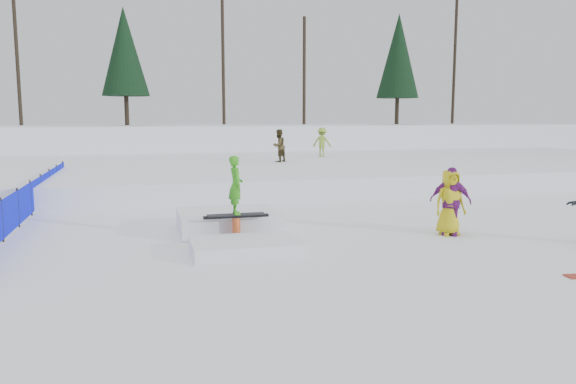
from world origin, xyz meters
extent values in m
plane|color=white|center=(0.00, 0.00, 0.00)|extent=(120.00, 120.00, 0.00)
cube|color=white|center=(0.00, 30.00, 1.20)|extent=(60.00, 14.00, 2.40)
cube|color=white|center=(0.00, 16.00, 0.40)|extent=(50.00, 18.00, 0.80)
cube|color=#0812E4|center=(-6.50, 6.60, 0.55)|extent=(0.03, 16.00, 0.95)
cylinder|color=black|center=(-6.50, 2.80, 0.55)|extent=(0.05, 0.05, 1.10)
cylinder|color=black|center=(-6.50, 4.70, 0.55)|extent=(0.05, 0.05, 1.10)
cylinder|color=black|center=(-6.50, 6.60, 0.55)|extent=(0.05, 0.05, 1.10)
cylinder|color=black|center=(-6.50, 8.50, 0.55)|extent=(0.05, 0.05, 1.10)
cylinder|color=black|center=(-6.50, 10.40, 0.55)|extent=(0.05, 0.05, 1.10)
cylinder|color=black|center=(-6.50, 12.30, 0.55)|extent=(0.05, 0.05, 1.10)
cylinder|color=black|center=(-6.50, 14.20, 0.55)|extent=(0.05, 0.05, 1.10)
cylinder|color=black|center=(-11.00, 30.00, 7.40)|extent=(0.24, 0.24, 10.00)
cylinder|color=black|center=(-4.00, 28.50, 3.40)|extent=(0.30, 0.30, 2.00)
cone|color=black|center=(-4.00, 28.50, 7.38)|extent=(3.20, 3.20, 5.95)
cylinder|color=black|center=(3.00, 30.50, 7.15)|extent=(0.24, 0.24, 9.50)
cylinder|color=black|center=(9.00, 29.50, 6.40)|extent=(0.24, 0.24, 8.00)
cylinder|color=black|center=(16.00, 28.00, 3.40)|extent=(0.30, 0.30, 2.00)
cone|color=black|center=(16.00, 28.00, 7.55)|extent=(3.20, 3.20, 6.30)
cylinder|color=black|center=(22.00, 30.00, 7.65)|extent=(0.24, 0.24, 10.50)
imported|color=#393017|center=(3.40, 14.82, 1.60)|extent=(0.99, 0.96, 1.61)
imported|color=#86AA32|center=(6.58, 17.68, 1.61)|extent=(1.20, 1.05, 1.61)
imported|color=#7A2080|center=(4.50, 0.76, 0.88)|extent=(1.09, 0.95, 1.77)
imported|color=gold|center=(4.50, 0.79, 0.86)|extent=(0.84, 0.55, 1.71)
cube|color=white|center=(-0.97, 2.69, 0.27)|extent=(2.60, 2.20, 0.54)
cube|color=white|center=(-0.97, 0.19, 0.15)|extent=(2.40, 1.60, 0.30)
cylinder|color=orange|center=(-0.97, 1.39, 0.03)|extent=(0.44, 0.44, 0.06)
cylinder|color=orange|center=(-0.97, 1.39, 0.30)|extent=(0.20, 0.20, 0.60)
cube|color=black|center=(-0.97, 1.39, 0.63)|extent=(1.60, 0.16, 0.06)
cube|color=black|center=(-0.97, 1.39, 0.68)|extent=(1.40, 0.28, 0.03)
imported|color=green|center=(-0.97, 1.39, 1.40)|extent=(0.34, 0.52, 1.42)
camera|label=1|loc=(-3.17, -11.96, 3.07)|focal=35.00mm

